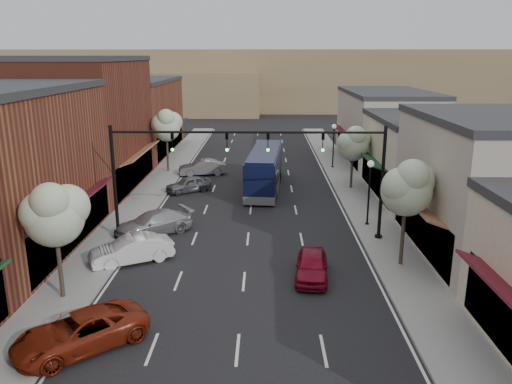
{
  "coord_description": "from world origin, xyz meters",
  "views": [
    {
      "loc": [
        1.01,
        -20.83,
        10.91
      ],
      "look_at": [
        0.45,
        10.91,
        2.2
      ],
      "focal_mm": 35.0,
      "sensor_mm": 36.0,
      "label": 1
    }
  ],
  "objects_px": {
    "lamp_post_near": "(370,182)",
    "parked_car_b": "(132,250)",
    "parked_car_c": "(153,223)",
    "parked_car_a": "(81,332)",
    "lamp_post_far": "(334,139)",
    "coach_bus": "(265,169)",
    "red_hatchback": "(312,266)",
    "tree_left_near": "(54,213)",
    "tree_left_far": "(167,125)",
    "signal_mast_left": "(153,165)",
    "signal_mast_right": "(343,166)",
    "parked_car_d": "(189,184)",
    "tree_right_near": "(408,186)",
    "tree_right_far": "(354,142)",
    "parked_car_e": "(203,167)"
  },
  "relations": [
    {
      "from": "signal_mast_left",
      "to": "tree_right_far",
      "type": "distance_m",
      "value": 18.39
    },
    {
      "from": "signal_mast_right",
      "to": "parked_car_b",
      "type": "distance_m",
      "value": 12.98
    },
    {
      "from": "signal_mast_right",
      "to": "tree_left_near",
      "type": "distance_m",
      "value": 16.05
    },
    {
      "from": "signal_mast_right",
      "to": "parked_car_e",
      "type": "bearing_deg",
      "value": 121.71
    },
    {
      "from": "coach_bus",
      "to": "parked_car_d",
      "type": "bearing_deg",
      "value": -165.57
    },
    {
      "from": "coach_bus",
      "to": "red_hatchback",
      "type": "height_order",
      "value": "coach_bus"
    },
    {
      "from": "tree_right_near",
      "to": "red_hatchback",
      "type": "height_order",
      "value": "tree_right_near"
    },
    {
      "from": "lamp_post_far",
      "to": "parked_car_d",
      "type": "bearing_deg",
      "value": -145.02
    },
    {
      "from": "tree_left_near",
      "to": "tree_right_far",
      "type": "bearing_deg",
      "value": 50.31
    },
    {
      "from": "lamp_post_far",
      "to": "coach_bus",
      "type": "relative_size",
      "value": 0.4
    },
    {
      "from": "signal_mast_left",
      "to": "parked_car_b",
      "type": "height_order",
      "value": "signal_mast_left"
    },
    {
      "from": "tree_right_far",
      "to": "parked_car_a",
      "type": "relative_size",
      "value": 1.07
    },
    {
      "from": "parked_car_e",
      "to": "red_hatchback",
      "type": "bearing_deg",
      "value": 6.37
    },
    {
      "from": "tree_left_near",
      "to": "lamp_post_far",
      "type": "bearing_deg",
      "value": 60.22
    },
    {
      "from": "parked_car_b",
      "to": "parked_car_d",
      "type": "xyz_separation_m",
      "value": [
        0.94,
        14.56,
        -0.09
      ]
    },
    {
      "from": "tree_right_near",
      "to": "parked_car_b",
      "type": "xyz_separation_m",
      "value": [
        -14.55,
        0.36,
        -3.72
      ]
    },
    {
      "from": "signal_mast_left",
      "to": "lamp_post_near",
      "type": "xyz_separation_m",
      "value": [
        13.42,
        2.5,
        -1.62
      ]
    },
    {
      "from": "lamp_post_near",
      "to": "parked_car_e",
      "type": "bearing_deg",
      "value": 131.22
    },
    {
      "from": "lamp_post_far",
      "to": "parked_car_a",
      "type": "distance_m",
      "value": 34.91
    },
    {
      "from": "parked_car_b",
      "to": "lamp_post_far",
      "type": "bearing_deg",
      "value": 121.52
    },
    {
      "from": "parked_car_c",
      "to": "parked_car_d",
      "type": "xyz_separation_m",
      "value": [
        0.73,
        10.06,
        -0.08
      ]
    },
    {
      "from": "parked_car_a",
      "to": "parked_car_d",
      "type": "distance_m",
      "value": 22.85
    },
    {
      "from": "tree_left_far",
      "to": "lamp_post_near",
      "type": "xyz_separation_m",
      "value": [
        16.05,
        -15.44,
        -1.6
      ]
    },
    {
      "from": "tree_right_far",
      "to": "lamp_post_far",
      "type": "xyz_separation_m",
      "value": [
        -0.55,
        8.06,
        -0.99
      ]
    },
    {
      "from": "signal_mast_right",
      "to": "tree_right_far",
      "type": "distance_m",
      "value": 12.27
    },
    {
      "from": "signal_mast_right",
      "to": "parked_car_d",
      "type": "bearing_deg",
      "value": 135.04
    },
    {
      "from": "signal_mast_right",
      "to": "tree_left_far",
      "type": "xyz_separation_m",
      "value": [
        -13.87,
        17.95,
        -0.02
      ]
    },
    {
      "from": "red_hatchback",
      "to": "tree_left_near",
      "type": "bearing_deg",
      "value": -161.6
    },
    {
      "from": "parked_car_e",
      "to": "tree_left_far",
      "type": "bearing_deg",
      "value": -120.37
    },
    {
      "from": "parked_car_a",
      "to": "tree_right_near",
      "type": "bearing_deg",
      "value": 78.59
    },
    {
      "from": "signal_mast_right",
      "to": "lamp_post_near",
      "type": "height_order",
      "value": "signal_mast_right"
    },
    {
      "from": "signal_mast_left",
      "to": "tree_left_near",
      "type": "bearing_deg",
      "value": -108.1
    },
    {
      "from": "lamp_post_near",
      "to": "parked_car_b",
      "type": "bearing_deg",
      "value": -156.11
    },
    {
      "from": "signal_mast_right",
      "to": "parked_car_d",
      "type": "distance_m",
      "value": 15.88
    },
    {
      "from": "signal_mast_right",
      "to": "parked_car_c",
      "type": "distance_m",
      "value": 12.28
    },
    {
      "from": "signal_mast_left",
      "to": "tree_left_near",
      "type": "relative_size",
      "value": 1.44
    },
    {
      "from": "parked_car_b",
      "to": "parked_car_c",
      "type": "height_order",
      "value": "parked_car_b"
    },
    {
      "from": "tree_right_near",
      "to": "lamp_post_near",
      "type": "distance_m",
      "value": 6.74
    },
    {
      "from": "lamp_post_near",
      "to": "parked_car_a",
      "type": "relative_size",
      "value": 0.88
    },
    {
      "from": "signal_mast_right",
      "to": "coach_bus",
      "type": "xyz_separation_m",
      "value": [
        -4.6,
        11.95,
        -2.87
      ]
    },
    {
      "from": "tree_left_far",
      "to": "signal_mast_right",
      "type": "bearing_deg",
      "value": -52.29
    },
    {
      "from": "signal_mast_left",
      "to": "parked_car_d",
      "type": "xyz_separation_m",
      "value": [
        0.36,
        10.86,
        -3.98
      ]
    },
    {
      "from": "tree_right_near",
      "to": "tree_left_near",
      "type": "height_order",
      "value": "tree_right_near"
    },
    {
      "from": "parked_car_a",
      "to": "coach_bus",
      "type": "bearing_deg",
      "value": 123.34
    },
    {
      "from": "lamp_post_near",
      "to": "lamp_post_far",
      "type": "distance_m",
      "value": 17.5
    },
    {
      "from": "lamp_post_far",
      "to": "tree_left_near",
      "type": "bearing_deg",
      "value": -119.78
    },
    {
      "from": "lamp_post_near",
      "to": "parked_car_c",
      "type": "relative_size",
      "value": 0.89
    },
    {
      "from": "lamp_post_near",
      "to": "parked_car_a",
      "type": "bearing_deg",
      "value": -133.67
    },
    {
      "from": "signal_mast_left",
      "to": "parked_car_c",
      "type": "xyz_separation_m",
      "value": [
        -0.37,
        0.8,
        -3.9
      ]
    },
    {
      "from": "signal_mast_left",
      "to": "parked_car_c",
      "type": "height_order",
      "value": "signal_mast_left"
    }
  ]
}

